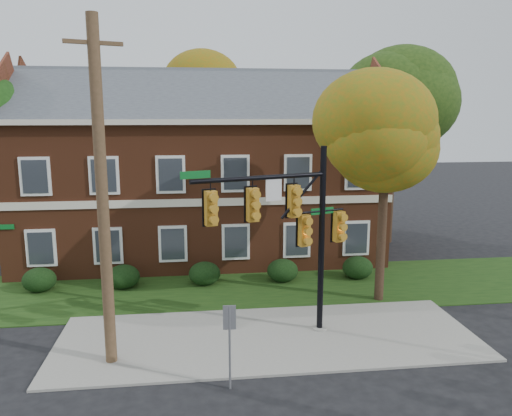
{
  "coord_description": "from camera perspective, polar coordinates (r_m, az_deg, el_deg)",
  "views": [
    {
      "loc": [
        -2.35,
        -14.53,
        7.44
      ],
      "look_at": [
        -0.17,
        3.0,
        4.12
      ],
      "focal_mm": 35.0,
      "sensor_mm": 36.0,
      "label": 1
    }
  ],
  "objects": [
    {
      "name": "hedge_right",
      "position": [
        22.66,
        3.05,
        -7.15
      ],
      "size": [
        1.4,
        1.26,
        1.05
      ],
      "primitive_type": "ellipsoid",
      "color": "black",
      "rests_on": "ground"
    },
    {
      "name": "tree_right_rear",
      "position": [
        29.74,
        16.34,
        11.53
      ],
      "size": [
        6.3,
        5.95,
        10.62
      ],
      "color": "black",
      "rests_on": "ground"
    },
    {
      "name": "hedge_far_left",
      "position": [
        23.3,
        -23.53,
        -7.54
      ],
      "size": [
        1.4,
        1.26,
        1.05
      ],
      "primitive_type": "ellipsoid",
      "color": "black",
      "rests_on": "ground"
    },
    {
      "name": "hedge_far_right",
      "position": [
        23.51,
        11.54,
        -6.69
      ],
      "size": [
        1.4,
        1.26,
        1.05
      ],
      "primitive_type": "ellipsoid",
      "color": "black",
      "rests_on": "ground"
    },
    {
      "name": "hedge_left",
      "position": [
        22.55,
        -14.9,
        -7.59
      ],
      "size": [
        1.4,
        1.26,
        1.05
      ],
      "primitive_type": "ellipsoid",
      "color": "black",
      "rests_on": "ground"
    },
    {
      "name": "tree_far_rear",
      "position": [
        34.4,
        -4.38,
        12.94
      ],
      "size": [
        6.84,
        6.46,
        11.52
      ],
      "color": "black",
      "rests_on": "ground"
    },
    {
      "name": "ground",
      "position": [
        16.5,
        1.94,
        -16.18
      ],
      "size": [
        120.0,
        120.0,
        0.0
      ],
      "primitive_type": "plane",
      "color": "black",
      "rests_on": "ground"
    },
    {
      "name": "utility_pole",
      "position": [
        14.89,
        -17.16,
        1.28
      ],
      "size": [
        1.53,
        0.61,
        10.14
      ],
      "rotation": [
        0.0,
        0.0,
        0.32
      ],
      "color": "#4B3923",
      "rests_on": "ground"
    },
    {
      "name": "traffic_signal",
      "position": [
        16.23,
        4.14,
        -1.65
      ],
      "size": [
        5.51,
        2.0,
        6.44
      ],
      "rotation": [
        0.0,
        0.0,
        0.33
      ],
      "color": "gray",
      "rests_on": "ground"
    },
    {
      "name": "hedge_center",
      "position": [
        22.34,
        -5.9,
        -7.46
      ],
      "size": [
        1.4,
        1.26,
        1.05
      ],
      "primitive_type": "ellipsoid",
      "color": "black",
      "rests_on": "ground"
    },
    {
      "name": "grass_strip",
      "position": [
        21.96,
        -0.54,
        -9.11
      ],
      "size": [
        30.0,
        6.0,
        0.04
      ],
      "primitive_type": "cube",
      "color": "#193811",
      "rests_on": "ground"
    },
    {
      "name": "sign_post",
      "position": [
        13.89,
        -3.04,
        -14.05
      ],
      "size": [
        0.35,
        0.07,
        2.42
      ],
      "rotation": [
        0.0,
        0.0,
        -0.02
      ],
      "color": "slate",
      "rests_on": "ground"
    },
    {
      "name": "sidewalk",
      "position": [
        17.37,
        1.4,
        -14.59
      ],
      "size": [
        14.0,
        5.0,
        0.08
      ],
      "primitive_type": "cube",
      "color": "gray",
      "rests_on": "ground"
    },
    {
      "name": "apartment_building",
      "position": [
        26.6,
        -6.34,
        5.28
      ],
      "size": [
        18.8,
        8.8,
        9.74
      ],
      "color": "brown",
      "rests_on": "ground"
    },
    {
      "name": "tree_near_right",
      "position": [
        19.91,
        15.42,
        8.04
      ],
      "size": [
        4.5,
        4.25,
        8.58
      ],
      "color": "black",
      "rests_on": "ground"
    }
  ]
}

